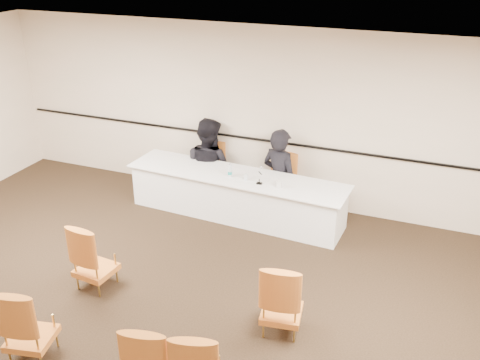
% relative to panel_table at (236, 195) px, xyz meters
% --- Properties ---
extents(floor, '(10.00, 10.00, 0.00)m').
position_rel_panel_table_xyz_m(floor, '(0.31, -3.20, -0.37)').
color(floor, black).
rests_on(floor, ground).
extents(ceiling, '(10.00, 10.00, 0.00)m').
position_rel_panel_table_xyz_m(ceiling, '(0.31, -3.20, 2.63)').
color(ceiling, silver).
rests_on(ceiling, ground).
extents(wall_back, '(10.00, 0.04, 3.00)m').
position_rel_panel_table_xyz_m(wall_back, '(0.31, 0.80, 1.13)').
color(wall_back, '#FBE2C5').
rests_on(wall_back, ground).
extents(wall_rail, '(9.80, 0.04, 0.03)m').
position_rel_panel_table_xyz_m(wall_rail, '(0.31, 0.76, 0.73)').
color(wall_rail, black).
rests_on(wall_rail, wall_back).
extents(panel_table, '(3.72, 1.05, 0.74)m').
position_rel_panel_table_xyz_m(panel_table, '(0.00, 0.00, 0.00)').
color(panel_table, white).
rests_on(panel_table, ground).
extents(panelist_main, '(0.79, 0.65, 1.86)m').
position_rel_panel_table_xyz_m(panelist_main, '(0.58, 0.52, 0.13)').
color(panelist_main, black).
rests_on(panelist_main, ground).
extents(panelist_main_chair, '(0.53, 0.53, 0.95)m').
position_rel_panel_table_xyz_m(panelist_main_chair, '(0.58, 0.52, 0.11)').
color(panelist_main_chair, orange).
rests_on(panelist_main_chair, ground).
extents(panelist_second, '(1.09, 0.94, 1.92)m').
position_rel_panel_table_xyz_m(panelist_second, '(-0.77, 0.59, 0.10)').
color(panelist_second, black).
rests_on(panelist_second, ground).
extents(panelist_second_chair, '(0.53, 0.53, 0.95)m').
position_rel_panel_table_xyz_m(panelist_second_chair, '(-0.77, 0.59, 0.11)').
color(panelist_second_chair, orange).
rests_on(panelist_second_chair, ground).
extents(papers, '(0.32, 0.24, 0.00)m').
position_rel_panel_table_xyz_m(papers, '(0.42, -0.03, 0.37)').
color(papers, white).
rests_on(papers, panel_table).
extents(microphone, '(0.11, 0.19, 0.26)m').
position_rel_panel_table_xyz_m(microphone, '(0.46, -0.17, 0.50)').
color(microphone, black).
rests_on(microphone, panel_table).
extents(water_bottle, '(0.09, 0.09, 0.23)m').
position_rel_panel_table_xyz_m(water_bottle, '(-0.07, -0.09, 0.48)').
color(water_bottle, teal).
rests_on(water_bottle, panel_table).
extents(drinking_glass, '(0.07, 0.07, 0.10)m').
position_rel_panel_table_xyz_m(drinking_glass, '(0.22, -0.12, 0.42)').
color(drinking_glass, silver).
rests_on(drinking_glass, panel_table).
extents(coffee_cup, '(0.09, 0.09, 0.14)m').
position_rel_panel_table_xyz_m(coffee_cup, '(0.79, -0.19, 0.44)').
color(coffee_cup, silver).
rests_on(coffee_cup, panel_table).
extents(aud_chair_front_left, '(0.54, 0.54, 0.95)m').
position_rel_panel_table_xyz_m(aud_chair_front_left, '(-0.98, -2.50, 0.11)').
color(aud_chair_front_left, orange).
rests_on(aud_chair_front_left, ground).
extents(aud_chair_front_right, '(0.57, 0.57, 0.95)m').
position_rel_panel_table_xyz_m(aud_chair_front_right, '(1.56, -2.43, 0.11)').
color(aud_chair_front_right, orange).
rests_on(aud_chair_front_right, ground).
extents(aud_chair_back_left, '(0.60, 0.60, 0.95)m').
position_rel_panel_table_xyz_m(aud_chair_back_left, '(-0.86, -3.86, 0.11)').
color(aud_chair_back_left, orange).
rests_on(aud_chair_back_left, ground).
extents(aud_chair_back_mid, '(0.59, 0.59, 0.95)m').
position_rel_panel_table_xyz_m(aud_chair_back_mid, '(0.66, -3.85, 0.11)').
color(aud_chair_back_mid, orange).
rests_on(aud_chair_back_mid, ground).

